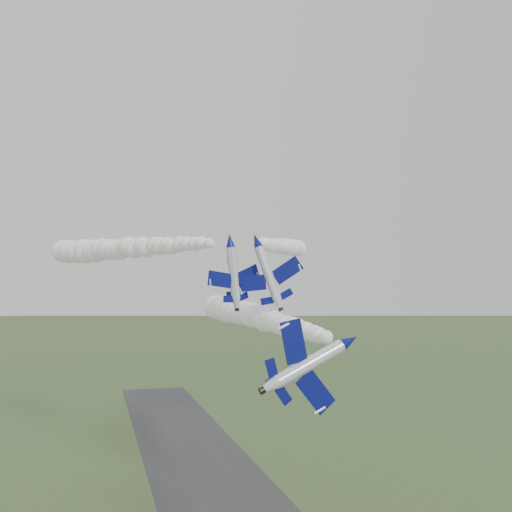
{
  "coord_description": "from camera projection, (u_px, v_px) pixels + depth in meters",
  "views": [
    {
      "loc": [
        -23.26,
        -72.56,
        37.64
      ],
      "look_at": [
        0.28,
        10.38,
        43.43
      ],
      "focal_mm": 40.0,
      "sensor_mm": 36.0,
      "label": 1
    }
  ],
  "objects": [
    {
      "name": "runway",
      "position": [
        225.0,
        504.0,
        102.26
      ],
      "size": [
        24.0,
        260.0,
        0.04
      ],
      "primitive_type": "cube",
      "color": "#2F2F32",
      "rests_on": "ground"
    },
    {
      "name": "jet_lead",
      "position": [
        350.0,
        341.0,
        66.01
      ],
      "size": [
        4.99,
        13.46,
        10.11
      ],
      "rotation": [
        0.0,
        1.13,
        0.07
      ],
      "color": "silver"
    },
    {
      "name": "smoke_trail_jet_lead",
      "position": [
        256.0,
        317.0,
        99.59
      ],
      "size": [
        9.99,
        64.15,
        5.29
      ],
      "primitive_type": null,
      "rotation": [
        0.0,
        0.0,
        0.07
      ],
      "color": "white"
    },
    {
      "name": "jet_pair_left",
      "position": [
        230.0,
        240.0,
        90.29
      ],
      "size": [
        10.18,
        11.73,
        3.2
      ],
      "rotation": [
        0.0,
        -0.14,
        0.43
      ],
      "color": "silver"
    },
    {
      "name": "smoke_trail_jet_pair_left",
      "position": [
        123.0,
        249.0,
        118.0
      ],
      "size": [
        33.24,
        63.66,
        5.74
      ],
      "primitive_type": null,
      "rotation": [
        0.0,
        0.0,
        0.43
      ],
      "color": "white"
    },
    {
      "name": "jet_pair_right",
      "position": [
        256.0,
        240.0,
        91.63
      ],
      "size": [
        10.38,
        12.59,
        4.36
      ],
      "rotation": [
        0.0,
        -0.34,
        -0.41
      ],
      "color": "silver"
    },
    {
      "name": "smoke_trail_jet_pair_right",
      "position": [
        284.0,
        247.0,
        127.77
      ],
      "size": [
        30.31,
        62.31,
        4.44
      ],
      "primitive_type": null,
      "rotation": [
        0.0,
        0.0,
        -0.41
      ],
      "color": "white"
    }
  ]
}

